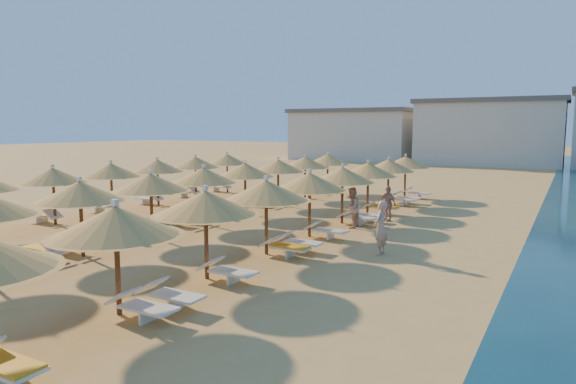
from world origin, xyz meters
The scene contains 9 objects.
ground centered at (0.00, 0.00, 0.00)m, with size 220.00×220.00×0.00m, color tan.
hotel_blocks centered at (3.81, 45.58, 3.70)m, with size 47.82×9.51×8.10m.
parasol_row_east centered at (2.62, -0.19, 2.09)m, with size 3.03×31.57×2.62m.
parasol_row_west centered at (-2.48, -0.19, 2.09)m, with size 3.03×31.57×2.62m.
parasol_row_inland centered at (-8.14, 1.39, 2.09)m, with size 3.03×22.05×2.62m.
loungers centered at (-1.68, -0.02, 0.34)m, with size 13.85×29.16×0.66m.
beachgoer_b centered at (3.36, 3.84, 0.85)m, with size 0.83×0.64×1.70m, color tan.
beachgoer_c centered at (4.17, 6.11, 0.80)m, with size 0.94×0.39×1.60m, color tan.
beachgoer_a centered at (5.95, -0.01, 0.91)m, with size 0.66×0.43×1.82m, color tan.
Camera 1 is at (11.37, -15.99, 4.20)m, focal length 32.00 mm.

